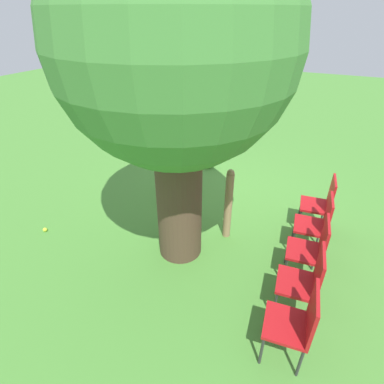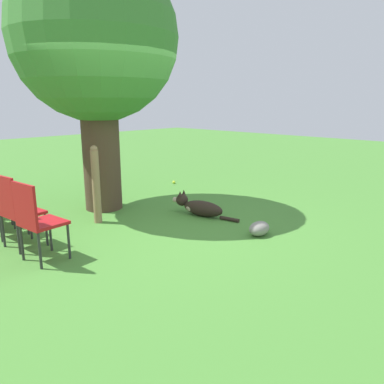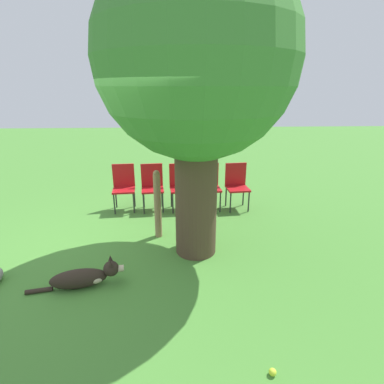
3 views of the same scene
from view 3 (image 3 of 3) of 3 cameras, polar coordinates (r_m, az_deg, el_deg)
ground_plane at (r=4.86m, az=-15.09°, el=-11.13°), size 30.00×30.00×0.00m
oak_tree at (r=4.11m, az=0.89°, el=23.17°), size 2.60×2.60×4.06m
dog at (r=4.17m, az=-19.66°, el=-14.99°), size 0.37×1.19×0.37m
fence_post at (r=4.96m, az=-6.57°, el=-2.28°), size 0.12×0.12×1.17m
red_chair_0 at (r=6.25m, az=-12.86°, el=1.43°), size 0.46×0.48×0.94m
red_chair_1 at (r=6.17m, az=-7.57°, el=1.51°), size 0.46×0.48×0.94m
red_chair_2 at (r=6.14m, az=-2.19°, el=1.58°), size 0.46×0.48×0.94m
red_chair_3 at (r=6.16m, az=3.20°, el=1.64°), size 0.46×0.48×0.94m
red_chair_4 at (r=6.24m, az=8.50°, el=1.68°), size 0.46×0.48×0.94m
tennis_ball at (r=3.17m, az=15.09°, el=-30.20°), size 0.07×0.07×0.07m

